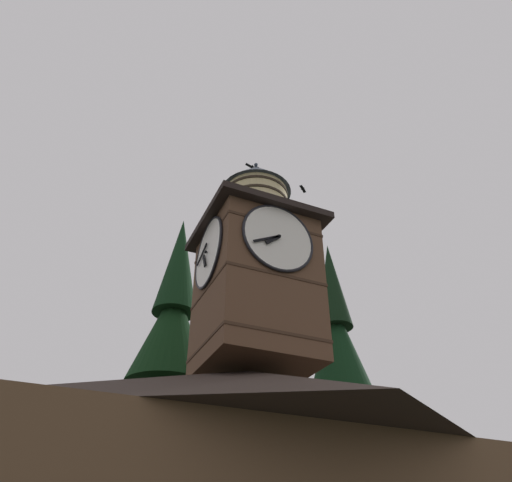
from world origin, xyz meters
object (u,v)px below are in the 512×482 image
Objects in this scene: clock_tower at (256,266)px; flying_bird_high at (303,189)px; pine_tree_behind at (162,430)px; moon at (233,431)px; pine_tree_aside at (347,443)px; flying_bird_low at (252,167)px.

clock_tower is 15.54× the size of flying_bird_high.
pine_tree_behind reaches higher than moon.
moon is (-4.36, -24.85, 6.08)m from pine_tree_aside.
clock_tower is 8.36m from flying_bird_low.
pine_tree_behind is at bearing 62.24° from moon.
pine_tree_aside is at bearing -136.20° from flying_bird_high.
flying_bird_low reaches higher than clock_tower.
pine_tree_aside is at bearing 171.73° from pine_tree_behind.
flying_bird_low reaches higher than moon.
flying_bird_high is (-4.87, 4.28, 11.18)m from pine_tree_behind.
pine_tree_behind is 7.84× the size of moon.
moon is 30.22m from flying_bird_low.
clock_tower reaches higher than moon.
flying_bird_low is (-1.16, -3.04, 7.70)m from clock_tower.
clock_tower is at bearing 40.16° from pine_tree_aside.
pine_tree_behind is 31.22× the size of flying_bird_high.
clock_tower is at bearing 69.59° from moon.
pine_tree_aside is (-8.10, 1.18, -0.02)m from pine_tree_behind.
clock_tower is at bearing 69.14° from flying_bird_low.
flying_bird_high is at bearing 74.81° from moon.
clock_tower is 8.63m from flying_bird_high.
pine_tree_aside reaches higher than moon.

